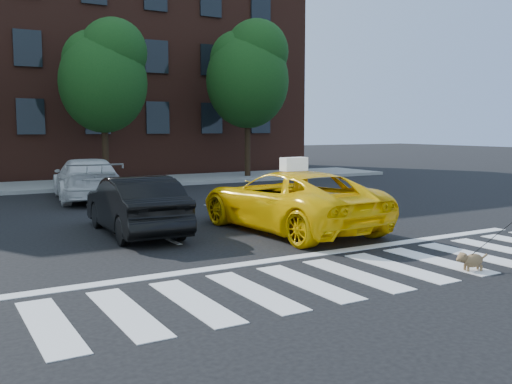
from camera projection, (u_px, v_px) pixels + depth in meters
ground at (355, 275)px, 9.73m from camera, size 120.00×120.00×0.00m
crosswalk at (355, 274)px, 9.73m from camera, size 13.00×2.40×0.01m
stop_line at (301, 256)px, 11.10m from camera, size 12.00×0.30×0.01m
sidewalk_far at (92, 184)px, 24.73m from camera, size 30.00×4.00×0.15m
building at (52, 62)px, 30.50m from camera, size 26.00×10.00×12.00m
tree_mid at (104, 72)px, 24.03m from camera, size 3.69×3.69×7.10m
tree_right at (248, 70)px, 27.50m from camera, size 4.00×4.00×7.70m
taxi at (289, 200)px, 13.90m from camera, size 2.78×5.45×1.48m
black_sedan at (135, 205)px, 13.43m from camera, size 1.63×4.23×1.37m
white_suv at (87, 179)px, 19.76m from camera, size 2.67×5.23×1.45m
dog at (471, 260)px, 9.96m from camera, size 0.58×0.36×0.34m
taxi_sign at (294, 164)px, 13.63m from camera, size 0.67×0.32×0.32m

